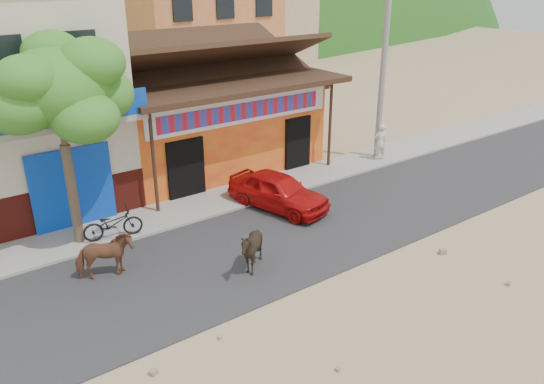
% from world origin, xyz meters
% --- Properties ---
extents(ground, '(120.00, 120.00, 0.00)m').
position_xyz_m(ground, '(0.00, 0.00, 0.00)').
color(ground, '#9E825B').
rests_on(ground, ground).
extents(road, '(60.00, 5.00, 0.04)m').
position_xyz_m(road, '(0.00, 2.50, 0.02)').
color(road, '#28282B').
rests_on(road, ground).
extents(sidewalk, '(60.00, 2.00, 0.12)m').
position_xyz_m(sidewalk, '(0.00, 6.00, 0.06)').
color(sidewalk, gray).
rests_on(sidewalk, ground).
extents(dance_club, '(8.00, 6.00, 3.60)m').
position_xyz_m(dance_club, '(2.00, 10.00, 1.80)').
color(dance_club, orange).
rests_on(dance_club, ground).
extents(apartment_rear, '(8.00, 8.00, 10.00)m').
position_xyz_m(apartment_rear, '(18.00, 30.00, 5.00)').
color(apartment_rear, tan).
rests_on(apartment_rear, ground).
extents(tree, '(3.00, 3.00, 6.00)m').
position_xyz_m(tree, '(-4.60, 5.80, 3.12)').
color(tree, '#2D721E').
rests_on(tree, sidewalk).
extents(utility_pole, '(0.24, 0.24, 8.00)m').
position_xyz_m(utility_pole, '(8.20, 6.00, 4.12)').
color(utility_pole, gray).
rests_on(utility_pole, sidewalk).
extents(cow_tan, '(1.61, 1.03, 1.26)m').
position_xyz_m(cow_tan, '(-4.62, 3.49, 0.67)').
color(cow_tan, brown).
rests_on(cow_tan, road).
extents(cow_dark, '(1.22, 1.09, 1.30)m').
position_xyz_m(cow_dark, '(-1.32, 1.49, 0.69)').
color(cow_dark, black).
rests_on(cow_dark, road).
extents(red_car, '(2.40, 3.92, 1.25)m').
position_xyz_m(red_car, '(1.70, 4.36, 0.66)').
color(red_car, '#B90D0D').
rests_on(red_car, road).
extents(scooter, '(1.84, 0.94, 0.92)m').
position_xyz_m(scooter, '(-3.70, 5.39, 0.58)').
color(scooter, black).
rests_on(scooter, sidewalk).
extents(pedestrian, '(0.64, 0.51, 1.52)m').
position_xyz_m(pedestrian, '(8.00, 5.67, 0.88)').
color(pedestrian, silver).
rests_on(pedestrian, sidewalk).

